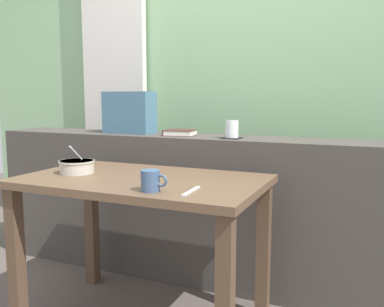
% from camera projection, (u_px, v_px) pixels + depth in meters
% --- Properties ---
extents(outdoor_backdrop, '(4.80, 0.08, 2.80)m').
position_uv_depth(outdoor_backdrop, '(244.00, 53.00, 3.01)').
color(outdoor_backdrop, '#8EBC89').
rests_on(outdoor_backdrop, ground).
extents(curtain_left_panel, '(0.56, 0.06, 2.50)m').
position_uv_depth(curtain_left_panel, '(114.00, 77.00, 3.36)').
color(curtain_left_panel, silver).
rests_on(curtain_left_panel, ground).
extents(dark_console_ledge, '(2.80, 0.35, 0.86)m').
position_uv_depth(dark_console_ledge, '(206.00, 208.00, 2.49)').
color(dark_console_ledge, '#423D38').
rests_on(dark_console_ledge, ground).
extents(breakfast_table, '(1.12, 0.66, 0.72)m').
position_uv_depth(breakfast_table, '(142.00, 202.00, 1.95)').
color(breakfast_table, brown).
rests_on(breakfast_table, ground).
extents(coaster_square, '(0.10, 0.10, 0.00)m').
position_uv_depth(coaster_square, '(232.00, 138.00, 2.31)').
color(coaster_square, black).
rests_on(coaster_square, dark_console_ledge).
extents(juice_glass, '(0.07, 0.07, 0.10)m').
position_uv_depth(juice_glass, '(232.00, 130.00, 2.30)').
color(juice_glass, white).
rests_on(juice_glass, coaster_square).
extents(closed_book, '(0.19, 0.16, 0.03)m').
position_uv_depth(closed_book, '(180.00, 133.00, 2.49)').
color(closed_book, '#47231E').
rests_on(closed_book, dark_console_ledge).
extents(throw_pillow, '(0.32, 0.15, 0.26)m').
position_uv_depth(throw_pillow, '(129.00, 113.00, 2.62)').
color(throw_pillow, '#426B84').
rests_on(throw_pillow, dark_console_ledge).
extents(soup_bowl, '(0.17, 0.17, 0.14)m').
position_uv_depth(soup_bowl, '(77.00, 167.00, 2.04)').
color(soup_bowl, '#BCB7A8').
rests_on(soup_bowl, breakfast_table).
extents(fork_utensil, '(0.02, 0.17, 0.01)m').
position_uv_depth(fork_utensil, '(191.00, 191.00, 1.64)').
color(fork_utensil, silver).
rests_on(fork_utensil, breakfast_table).
extents(ceramic_mug, '(0.11, 0.08, 0.08)m').
position_uv_depth(ceramic_mug, '(151.00, 181.00, 1.65)').
color(ceramic_mug, '#3D567A').
rests_on(ceramic_mug, breakfast_table).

